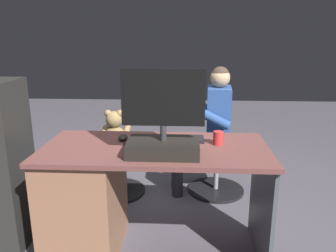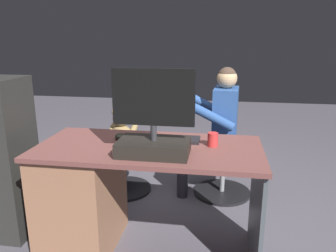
{
  "view_description": "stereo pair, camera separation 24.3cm",
  "coord_description": "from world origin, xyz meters",
  "px_view_note": "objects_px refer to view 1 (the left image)",
  "views": [
    {
      "loc": [
        -0.18,
        2.38,
        1.41
      ],
      "look_at": [
        -0.06,
        0.04,
        0.77
      ],
      "focal_mm": 35.54,
      "sensor_mm": 36.0,
      "label": 1
    },
    {
      "loc": [
        -0.43,
        2.35,
        1.41
      ],
      "look_at": [
        -0.06,
        0.04,
        0.77
      ],
      "focal_mm": 35.54,
      "sensor_mm": 36.0,
      "label": 2
    }
  ],
  "objects_px": {
    "desk": "(100,196)",
    "cup": "(218,138)",
    "computer_mouse": "(123,138)",
    "visitor_chair": "(216,167)",
    "keyboard": "(172,139)",
    "monitor": "(163,132)",
    "tv_remote": "(130,147)",
    "office_chair_teddy": "(116,167)",
    "person": "(209,123)",
    "teddy_bear": "(115,131)"
  },
  "relations": [
    {
      "from": "desk",
      "to": "keyboard",
      "type": "bearing_deg",
      "value": -163.56
    },
    {
      "from": "desk",
      "to": "teddy_bear",
      "type": "bearing_deg",
      "value": -84.92
    },
    {
      "from": "cup",
      "to": "person",
      "type": "height_order",
      "value": "person"
    },
    {
      "from": "computer_mouse",
      "to": "person",
      "type": "distance_m",
      "value": 1.02
    },
    {
      "from": "cup",
      "to": "tv_remote",
      "type": "height_order",
      "value": "cup"
    },
    {
      "from": "keyboard",
      "to": "teddy_bear",
      "type": "height_order",
      "value": "teddy_bear"
    },
    {
      "from": "monitor",
      "to": "tv_remote",
      "type": "relative_size",
      "value": 3.29
    },
    {
      "from": "cup",
      "to": "office_chair_teddy",
      "type": "bearing_deg",
      "value": -43.68
    },
    {
      "from": "monitor",
      "to": "person",
      "type": "xyz_separation_m",
      "value": [
        -0.34,
        -1.06,
        -0.22
      ]
    },
    {
      "from": "office_chair_teddy",
      "to": "teddy_bear",
      "type": "distance_m",
      "value": 0.34
    },
    {
      "from": "computer_mouse",
      "to": "teddy_bear",
      "type": "distance_m",
      "value": 0.8
    },
    {
      "from": "computer_mouse",
      "to": "visitor_chair",
      "type": "height_order",
      "value": "computer_mouse"
    },
    {
      "from": "teddy_bear",
      "to": "computer_mouse",
      "type": "bearing_deg",
      "value": 106.15
    },
    {
      "from": "office_chair_teddy",
      "to": "cup",
      "type": "bearing_deg",
      "value": 136.32
    },
    {
      "from": "computer_mouse",
      "to": "office_chair_teddy",
      "type": "bearing_deg",
      "value": -73.58
    },
    {
      "from": "desk",
      "to": "tv_remote",
      "type": "distance_m",
      "value": 0.42
    },
    {
      "from": "desk",
      "to": "teddy_bear",
      "type": "height_order",
      "value": "teddy_bear"
    },
    {
      "from": "keyboard",
      "to": "computer_mouse",
      "type": "bearing_deg",
      "value": 2.97
    },
    {
      "from": "person",
      "to": "tv_remote",
      "type": "bearing_deg",
      "value": 60.7
    },
    {
      "from": "person",
      "to": "teddy_bear",
      "type": "bearing_deg",
      "value": 3.71
    },
    {
      "from": "tv_remote",
      "to": "office_chair_teddy",
      "type": "height_order",
      "value": "tv_remote"
    },
    {
      "from": "computer_mouse",
      "to": "office_chair_teddy",
      "type": "xyz_separation_m",
      "value": [
        0.22,
        -0.74,
        -0.52
      ]
    },
    {
      "from": "tv_remote",
      "to": "keyboard",
      "type": "bearing_deg",
      "value": -168.85
    },
    {
      "from": "keyboard",
      "to": "tv_remote",
      "type": "height_order",
      "value": "keyboard"
    },
    {
      "from": "computer_mouse",
      "to": "visitor_chair",
      "type": "xyz_separation_m",
      "value": [
        -0.7,
        -0.81,
        -0.53
      ]
    },
    {
      "from": "keyboard",
      "to": "person",
      "type": "height_order",
      "value": "person"
    },
    {
      "from": "tv_remote",
      "to": "visitor_chair",
      "type": "xyz_separation_m",
      "value": [
        -0.63,
        -0.98,
        -0.52
      ]
    },
    {
      "from": "computer_mouse",
      "to": "cup",
      "type": "distance_m",
      "value": 0.62
    },
    {
      "from": "keyboard",
      "to": "office_chair_teddy",
      "type": "bearing_deg",
      "value": -53.28
    },
    {
      "from": "tv_remote",
      "to": "office_chair_teddy",
      "type": "bearing_deg",
      "value": -97.74
    },
    {
      "from": "monitor",
      "to": "person",
      "type": "height_order",
      "value": "monitor"
    },
    {
      "from": "desk",
      "to": "computer_mouse",
      "type": "bearing_deg",
      "value": -139.58
    },
    {
      "from": "tv_remote",
      "to": "teddy_bear",
      "type": "relative_size",
      "value": 0.42
    },
    {
      "from": "desk",
      "to": "cup",
      "type": "distance_m",
      "value": 0.85
    },
    {
      "from": "monitor",
      "to": "keyboard",
      "type": "distance_m",
      "value": 0.3
    },
    {
      "from": "monitor",
      "to": "office_chair_teddy",
      "type": "relative_size",
      "value": 0.95
    },
    {
      "from": "desk",
      "to": "monitor",
      "type": "xyz_separation_m",
      "value": [
        -0.42,
        0.13,
        0.48
      ]
    },
    {
      "from": "visitor_chair",
      "to": "desk",
      "type": "bearing_deg",
      "value": 47.89
    },
    {
      "from": "office_chair_teddy",
      "to": "tv_remote",
      "type": "bearing_deg",
      "value": 107.83
    },
    {
      "from": "cup",
      "to": "teddy_bear",
      "type": "xyz_separation_m",
      "value": [
        0.83,
        -0.81,
        -0.2
      ]
    },
    {
      "from": "keyboard",
      "to": "office_chair_teddy",
      "type": "distance_m",
      "value": 1.03
    },
    {
      "from": "cup",
      "to": "computer_mouse",
      "type": "bearing_deg",
      "value": -5.42
    },
    {
      "from": "office_chair_teddy",
      "to": "visitor_chair",
      "type": "height_order",
      "value": "same"
    },
    {
      "from": "visitor_chair",
      "to": "person",
      "type": "relative_size",
      "value": 0.45
    },
    {
      "from": "monitor",
      "to": "visitor_chair",
      "type": "height_order",
      "value": "monitor"
    },
    {
      "from": "keyboard",
      "to": "cup",
      "type": "distance_m",
      "value": 0.31
    },
    {
      "from": "visitor_chair",
      "to": "person",
      "type": "xyz_separation_m",
      "value": [
        0.08,
        0.01,
        0.43
      ]
    },
    {
      "from": "desk",
      "to": "cup",
      "type": "xyz_separation_m",
      "value": [
        -0.76,
        -0.06,
        0.39
      ]
    },
    {
      "from": "teddy_bear",
      "to": "person",
      "type": "height_order",
      "value": "person"
    },
    {
      "from": "desk",
      "to": "keyboard",
      "type": "relative_size",
      "value": 3.33
    }
  ]
}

